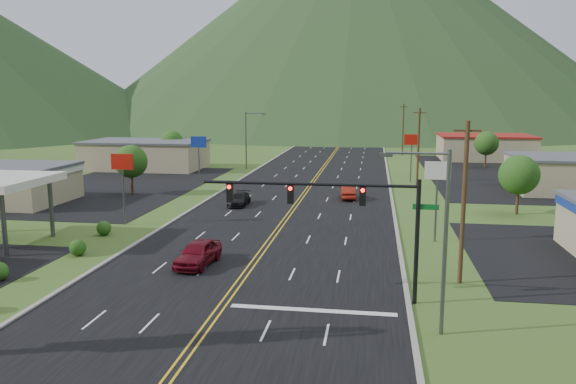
# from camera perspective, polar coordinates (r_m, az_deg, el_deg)

# --- Properties ---
(traffic_signal) EXTENTS (13.10, 0.43, 7.00)m
(traffic_signal) POSITION_cam_1_polar(r_m,az_deg,el_deg) (31.19, 5.70, -1.59)
(traffic_signal) COLOR black
(traffic_signal) RESTS_ON ground
(streetlight_east) EXTENTS (3.28, 0.25, 9.00)m
(streetlight_east) POSITION_cam_1_polar(r_m,az_deg,el_deg) (27.46, 15.09, -3.75)
(streetlight_east) COLOR #59595E
(streetlight_east) RESTS_ON ground
(streetlight_west) EXTENTS (3.28, 0.25, 9.00)m
(streetlight_west) POSITION_cam_1_polar(r_m,az_deg,el_deg) (89.00, -4.09, 5.66)
(streetlight_west) COLOR #59595E
(streetlight_west) RESTS_ON ground
(building_west_far) EXTENTS (18.40, 11.40, 4.50)m
(building_west_far) POSITION_cam_1_polar(r_m,az_deg,el_deg) (92.38, -14.29, 3.72)
(building_west_far) COLOR tan
(building_west_far) RESTS_ON ground
(building_east_mid) EXTENTS (14.40, 11.40, 4.30)m
(building_east_mid) POSITION_cam_1_polar(r_m,az_deg,el_deg) (76.02, 27.05, 1.65)
(building_east_mid) COLOR tan
(building_east_mid) RESTS_ON ground
(building_east_far) EXTENTS (16.40, 12.40, 4.50)m
(building_east_far) POSITION_cam_1_polar(r_m,az_deg,el_deg) (108.79, 19.35, 4.33)
(building_east_far) COLOR tan
(building_east_far) RESTS_ON ground
(pole_sign_west_a) EXTENTS (2.00, 0.18, 6.40)m
(pole_sign_west_a) POSITION_cam_1_polar(r_m,az_deg,el_deg) (51.91, -16.47, 2.27)
(pole_sign_west_a) COLOR #59595E
(pole_sign_west_a) RESTS_ON ground
(pole_sign_west_b) EXTENTS (2.00, 0.18, 6.40)m
(pole_sign_west_b) POSITION_cam_1_polar(r_m,az_deg,el_deg) (72.30, -9.07, 4.54)
(pole_sign_west_b) COLOR #59595E
(pole_sign_west_b) RESTS_ON ground
(pole_sign_east_a) EXTENTS (2.00, 0.18, 6.40)m
(pole_sign_east_a) POSITION_cam_1_polar(r_m,az_deg,el_deg) (45.28, 14.94, 1.30)
(pole_sign_east_a) COLOR #59595E
(pole_sign_east_a) RESTS_ON ground
(pole_sign_east_b) EXTENTS (2.00, 0.18, 6.40)m
(pole_sign_east_b) POSITION_cam_1_polar(r_m,az_deg,el_deg) (76.98, 12.45, 4.74)
(pole_sign_east_b) COLOR #59595E
(pole_sign_east_b) RESTS_ON ground
(tree_west_a) EXTENTS (3.84, 3.84, 5.82)m
(tree_west_a) POSITION_cam_1_polar(r_m,az_deg,el_deg) (68.07, -15.67, 3.00)
(tree_west_a) COLOR #382314
(tree_west_a) RESTS_ON ground
(tree_west_b) EXTENTS (3.84, 3.84, 5.82)m
(tree_west_b) POSITION_cam_1_polar(r_m,az_deg,el_deg) (94.83, -11.72, 4.95)
(tree_west_b) COLOR #382314
(tree_west_b) RESTS_ON ground
(tree_east_a) EXTENTS (3.84, 3.84, 5.82)m
(tree_east_a) POSITION_cam_1_polar(r_m,az_deg,el_deg) (58.74, 22.42, 1.61)
(tree_east_a) COLOR #382314
(tree_east_a) RESTS_ON ground
(tree_east_b) EXTENTS (3.84, 3.84, 5.82)m
(tree_east_b) POSITION_cam_1_polar(r_m,az_deg,el_deg) (96.54, 19.51, 4.68)
(tree_east_b) COLOR #382314
(tree_east_b) RESTS_ON ground
(utility_pole_a) EXTENTS (1.60, 0.28, 10.00)m
(utility_pole_a) POSITION_cam_1_polar(r_m,az_deg,el_deg) (35.55, 17.43, -0.93)
(utility_pole_a) COLOR #382314
(utility_pole_a) RESTS_ON ground
(utility_pole_b) EXTENTS (1.60, 0.28, 10.00)m
(utility_pole_b) POSITION_cam_1_polar(r_m,az_deg,el_deg) (72.04, 13.10, 4.45)
(utility_pole_b) COLOR #382314
(utility_pole_b) RESTS_ON ground
(utility_pole_c) EXTENTS (1.60, 0.28, 10.00)m
(utility_pole_c) POSITION_cam_1_polar(r_m,az_deg,el_deg) (111.87, 11.61, 6.29)
(utility_pole_c) COLOR #382314
(utility_pole_c) RESTS_ON ground
(utility_pole_d) EXTENTS (1.60, 0.28, 10.00)m
(utility_pole_d) POSITION_cam_1_polar(r_m,az_deg,el_deg) (151.79, 10.89, 7.16)
(utility_pole_d) COLOR #382314
(utility_pole_d) RESTS_ON ground
(mountain_n) EXTENTS (220.00, 220.00, 85.00)m
(mountain_n) POSITION_cam_1_polar(r_m,az_deg,el_deg) (238.73, 7.07, 17.11)
(mountain_n) COLOR #1A3418
(mountain_n) RESTS_ON ground
(car_red_near) EXTENTS (2.42, 5.12, 1.69)m
(car_red_near) POSITION_cam_1_polar(r_m,az_deg,el_deg) (38.86, -9.13, -6.20)
(car_red_near) COLOR maroon
(car_red_near) RESTS_ON ground
(car_dark_mid) EXTENTS (1.88, 4.51, 1.30)m
(car_dark_mid) POSITION_cam_1_polar(r_m,az_deg,el_deg) (59.43, -4.98, -0.77)
(car_dark_mid) COLOR black
(car_dark_mid) RESTS_ON ground
(car_red_far) EXTENTS (1.96, 4.47, 1.43)m
(car_red_far) POSITION_cam_1_polar(r_m,az_deg,el_deg) (63.27, 6.13, -0.09)
(car_red_far) COLOR maroon
(car_red_far) RESTS_ON ground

